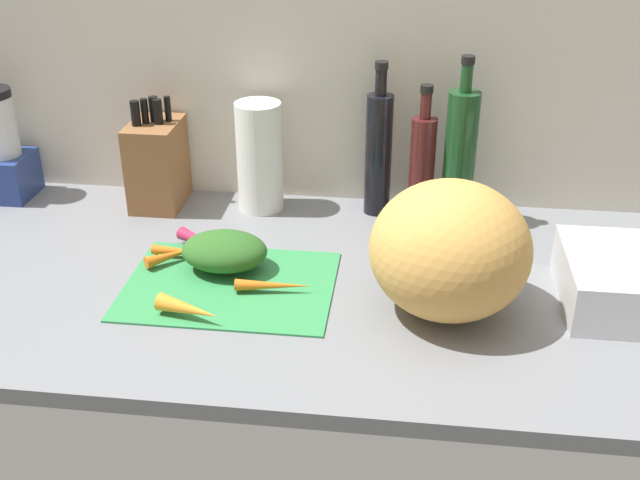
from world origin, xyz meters
The scene contains 19 objects.
ground_plane centered at (0.00, 0.00, -1.50)cm, with size 170.00×80.00×3.00cm, color slate.
wall_back centered at (0.00, 38.50, 30.00)cm, with size 170.00×3.00×60.00cm, color beige.
cutting_board centered at (-9.91, -5.76, 0.40)cm, with size 39.04×29.84×0.80cm, color #338C4C.
carrot_0 centered at (-14.53, 6.61, 2.10)cm, with size 2.60×2.60×10.92cm, color red.
carrot_1 centered at (-17.67, 6.41, 2.18)cm, with size 2.76×2.76×14.77cm, color #B2264C.
carrot_2 centered at (-11.19, 4.72, 2.16)cm, with size 2.73×2.73×11.11cm, color #B2264C.
carrot_3 centered at (-23.24, 1.05, 2.00)cm, with size 2.40×2.40×10.48cm, color orange.
carrot_4 centered at (-14.31, -18.15, 2.44)cm, with size 3.28×3.28×11.87cm, color orange.
carrot_5 centered at (-19.59, 3.14, 1.81)cm, with size 2.02×2.02×16.28cm, color orange.
carrot_6 centered at (-1.17, -7.63, 1.92)cm, with size 2.25×2.25×14.18cm, color orange.
carrot_greens_pile centered at (-12.04, -0.41, 4.32)cm, with size 16.62×12.78×7.03cm, color #2D6023.
winter_squash centered at (30.12, -8.97, 12.09)cm, with size 27.91×27.60×24.18cm, color gold.
knife_block centered at (-33.92, 28.65, 10.09)cm, with size 10.74×14.97×24.99cm.
blender_appliance centered at (-71.03, 28.74, 11.05)cm, with size 12.28×12.28×25.69cm.
paper_towel_roll centered at (-10.64, 29.50, 12.32)cm, with size 10.10×10.10×24.63cm, color white.
bottle_0 centered at (15.56, 30.62, 14.33)cm, with size 5.81×5.81×34.11cm.
bottle_1 centered at (25.08, 28.06, 12.44)cm, with size 5.51×5.51×30.23cm.
bottle_2 centered at (32.85, 27.66, 15.19)cm, with size 6.77×6.77×36.57cm.
dish_rack centered at (64.28, -3.14, 4.69)cm, with size 26.70×24.43×9.38cm, color silver.
Camera 1 is at (22.33, -128.09, 75.07)cm, focal length 43.51 mm.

